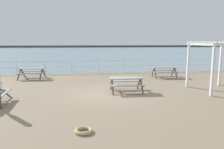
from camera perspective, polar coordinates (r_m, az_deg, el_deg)
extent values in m
cube|color=gray|center=(11.21, -1.21, -5.62)|extent=(30.00, 24.00, 0.20)
cube|color=gray|center=(63.62, -6.21, 6.34)|extent=(142.00, 90.00, 0.01)
cube|color=#4C4C47|center=(106.59, -6.63, 7.31)|extent=(142.00, 6.00, 1.80)
cube|color=white|center=(18.66, -3.71, 3.74)|extent=(23.00, 0.06, 0.06)
cube|color=white|center=(18.71, -3.70, 2.30)|extent=(23.00, 0.05, 0.05)
cylinder|color=white|center=(19.55, -24.33, 1.66)|extent=(0.07, 0.07, 1.05)
cylinder|color=white|center=(19.00, -17.69, 1.84)|extent=(0.07, 0.07, 1.05)
cylinder|color=white|center=(18.71, -10.74, 2.01)|extent=(0.07, 0.07, 1.05)
cylinder|color=white|center=(18.71, -3.69, 2.14)|extent=(0.07, 0.07, 1.05)
cylinder|color=white|center=(18.99, 3.25, 2.24)|extent=(0.07, 0.07, 1.05)
cylinder|color=white|center=(19.54, 9.91, 2.31)|extent=(0.07, 0.07, 1.05)
cylinder|color=white|center=(20.33, 16.12, 2.34)|extent=(0.07, 0.07, 1.05)
cylinder|color=white|center=(21.34, 21.81, 2.35)|extent=(0.07, 0.07, 1.05)
cylinder|color=white|center=(22.54, 26.94, 2.34)|extent=(0.07, 0.07, 1.05)
cube|color=gray|center=(10.56, -27.15, -4.45)|extent=(0.40, 1.82, 0.04)
cube|color=slate|center=(11.37, -27.30, -3.95)|extent=(0.80, 0.14, 0.79)
cube|color=gray|center=(16.64, -20.85, 1.53)|extent=(1.85, 0.85, 0.05)
cube|color=gray|center=(17.26, -20.16, 0.80)|extent=(1.82, 0.41, 0.04)
cube|color=gray|center=(16.10, -21.48, 0.19)|extent=(1.82, 0.41, 0.04)
cube|color=slate|center=(16.82, -17.86, 0.46)|extent=(0.15, 0.80, 0.79)
cube|color=slate|center=(16.10, -18.56, 0.07)|extent=(0.15, 0.80, 0.79)
cube|color=slate|center=(16.45, -18.21, 0.43)|extent=(0.18, 1.50, 0.04)
cube|color=slate|center=(17.30, -22.85, 0.42)|extent=(0.15, 0.80, 0.79)
cube|color=slate|center=(16.61, -23.74, 0.04)|extent=(0.15, 0.80, 0.79)
cube|color=slate|center=(16.95, -23.29, 0.38)|extent=(0.18, 1.50, 0.04)
cube|color=gray|center=(16.66, 13.93, 1.86)|extent=(1.86, 0.88, 0.05)
cube|color=gray|center=(17.29, 13.36, 1.12)|extent=(1.82, 0.44, 0.04)
cube|color=gray|center=(16.11, 14.47, 0.53)|extent=(1.82, 0.44, 0.04)
cube|color=slate|center=(17.29, 16.05, 0.76)|extent=(0.16, 0.80, 0.79)
cube|color=slate|center=(16.58, 16.82, 0.40)|extent=(0.16, 0.80, 0.79)
cube|color=slate|center=(16.93, 16.44, 0.73)|extent=(0.21, 1.50, 0.04)
cube|color=slate|center=(16.89, 11.00, 0.76)|extent=(0.16, 0.80, 0.79)
cube|color=slate|center=(16.16, 11.56, 0.39)|extent=(0.16, 0.80, 0.79)
cube|color=slate|center=(16.52, 11.28, 0.73)|extent=(0.21, 1.50, 0.04)
cube|color=gray|center=(11.50, 3.85, -0.94)|extent=(1.82, 0.77, 0.05)
cube|color=gray|center=(12.16, 3.38, -1.84)|extent=(1.81, 0.33, 0.04)
cube|color=gray|center=(10.96, 4.34, -3.03)|extent=(1.81, 0.33, 0.04)
cube|color=slate|center=(12.08, 7.22, -2.33)|extent=(0.11, 0.79, 0.79)
cube|color=slate|center=(11.36, 8.02, -3.05)|extent=(0.11, 0.79, 0.79)
cube|color=slate|center=(11.71, 7.61, -2.46)|extent=(0.12, 1.50, 0.04)
cube|color=slate|center=(11.84, -0.18, -2.48)|extent=(0.11, 0.79, 0.79)
cube|color=slate|center=(11.11, 0.15, -3.23)|extent=(0.11, 0.79, 0.79)
cube|color=slate|center=(11.47, -0.02, -2.62)|extent=(0.12, 1.50, 0.04)
cube|color=white|center=(14.65, 27.11, 2.19)|extent=(0.12, 0.12, 2.50)
cube|color=white|center=(13.38, 19.77, 2.10)|extent=(0.12, 0.12, 2.50)
cube|color=white|center=(11.58, 25.48, 0.79)|extent=(0.12, 0.12, 2.50)
cube|color=white|center=(12.38, 22.78, 7.52)|extent=(0.33, 2.44, 0.12)
cube|color=white|center=(13.91, 23.94, 7.51)|extent=(2.44, 0.33, 0.12)
cube|color=white|center=(12.38, 22.81, 8.07)|extent=(0.30, 2.56, 0.04)
cube|color=white|center=(12.70, 24.87, 7.95)|extent=(0.30, 2.56, 0.04)
cube|color=white|center=(13.03, 26.82, 7.82)|extent=(0.30, 2.56, 0.04)
torus|color=tan|center=(6.62, -7.65, -14.75)|extent=(0.55, 0.55, 0.11)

